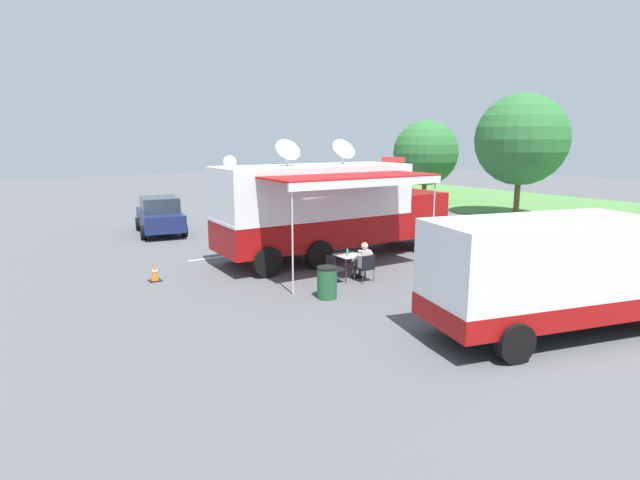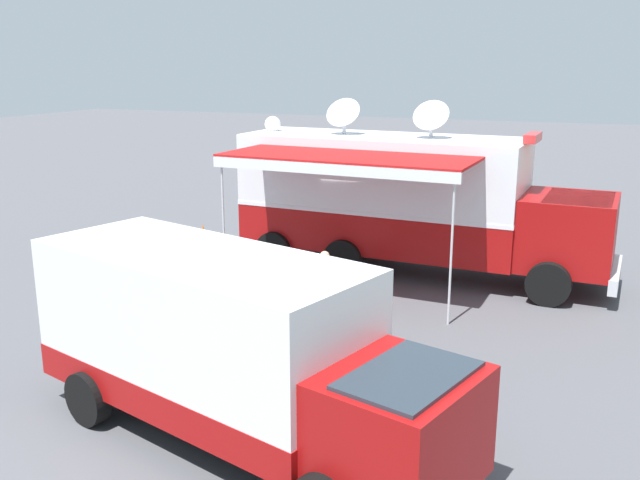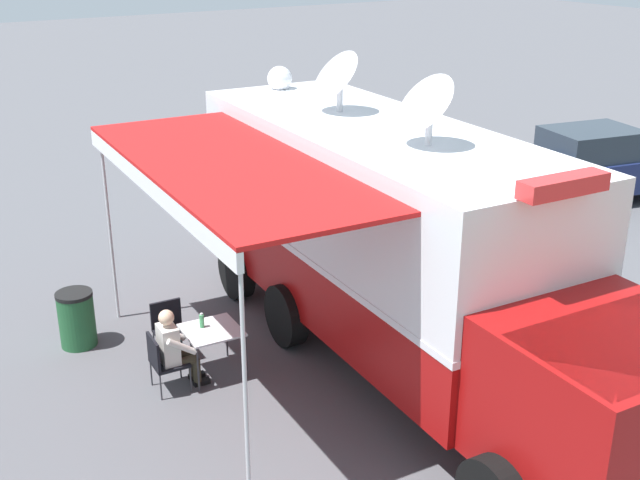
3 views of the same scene
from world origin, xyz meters
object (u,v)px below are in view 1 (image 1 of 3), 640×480
at_px(traffic_cone, 155,272).
at_px(car_behind_truck, 160,215).
at_px(folding_chair_at_table, 366,266).
at_px(trash_bin, 327,282).
at_px(water_bottle, 347,253).
at_px(support_truck, 558,275).
at_px(folding_chair_beside_table, 334,267).
at_px(command_truck, 331,207).
at_px(seated_responder, 363,260).
at_px(folding_table, 349,256).

distance_m(traffic_cone, car_behind_truck, 8.52).
xyz_separation_m(folding_chair_at_table, trash_bin, (0.66, -1.98, -0.06)).
bearing_deg(water_bottle, support_truck, 9.17).
bearing_deg(trash_bin, folding_chair_beside_table, 136.51).
distance_m(command_truck, traffic_cone, 6.74).
distance_m(folding_chair_beside_table, support_truck, 6.53).
relative_size(folding_chair_beside_table, seated_responder, 0.70).
relative_size(folding_table, trash_bin, 0.92).
bearing_deg(car_behind_truck, support_truck, 11.38).
relative_size(seated_responder, traffic_cone, 2.16).
bearing_deg(seated_responder, traffic_cone, -124.02).
distance_m(seated_responder, support_truck, 6.06).
bearing_deg(command_truck, water_bottle, -25.59).
bearing_deg(water_bottle, seated_responder, 22.34).
relative_size(folding_chair_at_table, folding_chair_beside_table, 1.00).
distance_m(support_truck, car_behind_truck, 18.06).
distance_m(folding_table, trash_bin, 2.41).
height_order(traffic_cone, car_behind_truck, car_behind_truck).
relative_size(folding_table, traffic_cone, 1.45).
relative_size(water_bottle, trash_bin, 0.25).
distance_m(folding_chair_at_table, car_behind_truck, 12.24).
bearing_deg(command_truck, folding_table, -23.94).
xyz_separation_m(folding_table, support_truck, (6.57, 0.91, 0.71)).
xyz_separation_m(folding_chair_at_table, support_truck, (5.77, 0.84, 0.87)).
bearing_deg(folding_chair_at_table, car_behind_truck, -167.16).
xyz_separation_m(command_truck, trash_bin, (3.98, -3.03, -1.49)).
distance_m(folding_chair_beside_table, traffic_cone, 5.68).
xyz_separation_m(command_truck, folding_chair_beside_table, (2.86, -1.97, -1.43)).
bearing_deg(water_bottle, traffic_cone, -121.12).
xyz_separation_m(command_truck, water_bottle, (2.61, -1.25, -1.11)).
distance_m(trash_bin, car_behind_truck, 12.61).
bearing_deg(command_truck, support_truck, -1.30).
bearing_deg(support_truck, folding_table, -172.09).
height_order(command_truck, car_behind_truck, command_truck).
height_order(trash_bin, support_truck, support_truck).
bearing_deg(command_truck, folding_chair_at_table, -17.51).
height_order(water_bottle, folding_chair_beside_table, water_bottle).
xyz_separation_m(water_bottle, support_truck, (6.47, 1.04, 0.55)).
height_order(folding_table, trash_bin, trash_bin).
bearing_deg(trash_bin, traffic_cone, -142.56).
bearing_deg(traffic_cone, trash_bin, 37.44).
xyz_separation_m(folding_chair_at_table, car_behind_truck, (-11.93, -2.72, 0.37)).
relative_size(folding_table, support_truck, 0.12).
xyz_separation_m(water_bottle, folding_chair_at_table, (0.71, 0.20, -0.32)).
relative_size(folding_chair_beside_table, support_truck, 0.12).
relative_size(traffic_cone, support_truck, 0.08).
relative_size(folding_chair_at_table, car_behind_truck, 0.20).
distance_m(folding_table, folding_chair_at_table, 0.82).
distance_m(water_bottle, folding_chair_beside_table, 0.82).
distance_m(folding_chair_at_table, seated_responder, 0.23).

